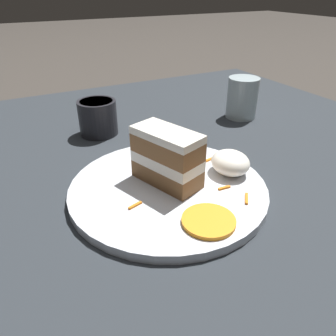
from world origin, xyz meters
TOP-DOWN VIEW (x-y plane):
  - ground_plane at (0.00, 0.00)m, footprint 6.00×6.00m
  - dining_table at (0.00, 0.00)m, footprint 1.15×1.19m
  - plate at (0.04, -0.03)m, footprint 0.30×0.30m
  - cake_slice at (0.03, -0.02)m, footprint 0.12×0.08m
  - cream_dollop at (0.06, 0.08)m, footprint 0.07×0.06m
  - orange_garnish at (0.15, -0.02)m, footprint 0.07×0.07m
  - carrot_shreds_scatter at (0.05, 0.01)m, footprint 0.19×0.19m
  - drinking_glass at (-0.17, 0.28)m, footprint 0.07×0.07m
  - coffee_mug at (-0.23, -0.05)m, footprint 0.08×0.08m

SIDE VIEW (x-z plane):
  - ground_plane at x=0.00m, z-range 0.00..0.00m
  - dining_table at x=0.00m, z-range 0.00..0.03m
  - plate at x=0.04m, z-range 0.03..0.05m
  - carrot_shreds_scatter at x=0.05m, z-range 0.05..0.05m
  - orange_garnish at x=0.15m, z-range 0.05..0.05m
  - cream_dollop at x=0.06m, z-range 0.05..0.08m
  - coffee_mug at x=-0.23m, z-range 0.04..0.11m
  - drinking_glass at x=-0.17m, z-range 0.03..0.12m
  - cake_slice at x=0.03m, z-range 0.05..0.13m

